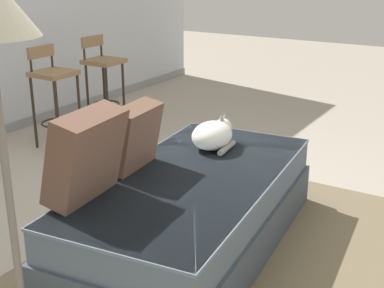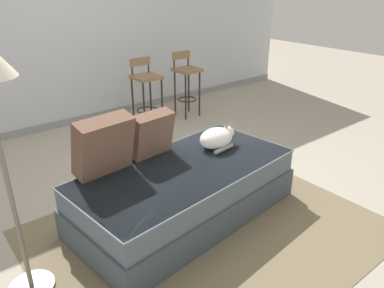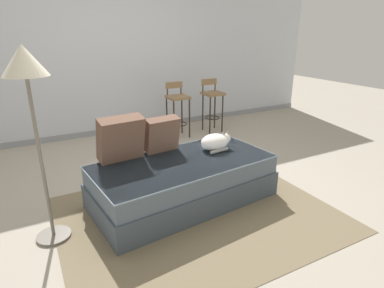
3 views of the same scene
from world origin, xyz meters
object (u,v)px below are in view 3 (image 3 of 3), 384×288
at_px(couch, 184,181).
at_px(throw_pillow_middle, 162,134).
at_px(bar_stool_near_window, 177,105).
at_px(bar_stool_by_doorway, 212,100).
at_px(floor_lamp, 27,80).
at_px(throw_pillow_corner, 121,139).
at_px(cat, 216,142).

bearing_deg(couch, throw_pillow_middle, 103.54).
bearing_deg(bar_stool_near_window, bar_stool_by_doorway, 0.06).
bearing_deg(floor_lamp, bar_stool_near_window, 42.88).
xyz_separation_m(throw_pillow_middle, bar_stool_near_window, (0.94, 1.59, -0.10)).
distance_m(couch, bar_stool_near_window, 2.13).
distance_m(throw_pillow_middle, floor_lamp, 1.41).
bearing_deg(throw_pillow_corner, cat, -9.35).
distance_m(throw_pillow_middle, bar_stool_near_window, 1.85).
height_order(throw_pillow_corner, cat, throw_pillow_corner).
height_order(throw_pillow_middle, floor_lamp, floor_lamp).
relative_size(throw_pillow_middle, bar_stool_by_doorway, 0.43).
relative_size(throw_pillow_middle, cat, 1.04).
relative_size(couch, throw_pillow_corner, 4.11).
distance_m(bar_stool_by_doorway, floor_lamp, 3.47).
bearing_deg(cat, couch, -164.18).
bearing_deg(throw_pillow_middle, throw_pillow_corner, -173.88).
height_order(cat, bar_stool_near_window, bar_stool_near_window).
bearing_deg(bar_stool_by_doorway, cat, -120.39).
xyz_separation_m(bar_stool_near_window, bar_stool_by_doorway, (0.65, 0.00, 0.02)).
xyz_separation_m(couch, bar_stool_by_doorway, (1.51, 1.93, 0.32)).
bearing_deg(cat, throw_pillow_middle, 158.63).
xyz_separation_m(couch, floor_lamp, (-1.25, -0.03, 1.10)).
bearing_deg(bar_stool_near_window, throw_pillow_corner, -130.27).
bearing_deg(bar_stool_by_doorway, couch, -128.06).
xyz_separation_m(bar_stool_by_doorway, floor_lamp, (-2.76, -1.96, 0.78)).
xyz_separation_m(throw_pillow_middle, cat, (0.53, -0.21, -0.10)).
bearing_deg(bar_stool_near_window, couch, -114.02).
bearing_deg(throw_pillow_corner, floor_lamp, -155.92).
xyz_separation_m(throw_pillow_middle, floor_lamp, (-1.17, -0.37, 0.69)).
height_order(cat, bar_stool_by_doorway, bar_stool_by_doorway).
relative_size(couch, floor_lamp, 1.19).
xyz_separation_m(bar_stool_near_window, floor_lamp, (-2.11, -1.96, 0.80)).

